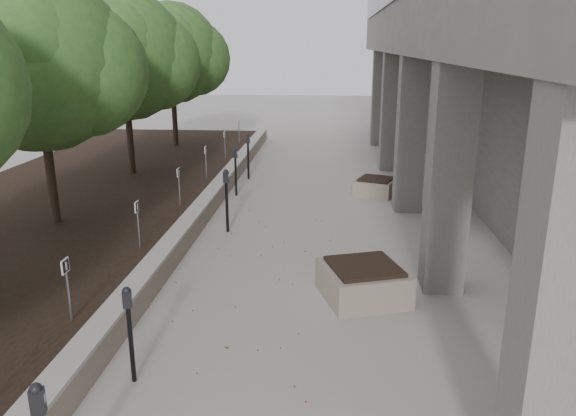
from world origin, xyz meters
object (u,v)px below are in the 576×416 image
(parking_meter_5, at_px, (248,157))
(planter_front, at_px, (363,281))
(crabapple_tree_4, at_px, (126,84))
(parking_meter_4, at_px, (236,172))
(parking_meter_3, at_px, (227,201))
(planter_back, at_px, (375,186))
(crabapple_tree_3, at_px, (42,100))
(parking_meter_2, at_px, (130,335))
(crabapple_tree_5, at_px, (172,75))

(parking_meter_5, xyz_separation_m, planter_front, (3.31, -8.71, -0.43))
(crabapple_tree_4, xyz_separation_m, parking_meter_4, (3.42, -0.97, -2.41))
(parking_meter_3, relative_size, planter_back, 1.40)
(parking_meter_4, distance_m, parking_meter_5, 2.11)
(parking_meter_3, bearing_deg, planter_back, 48.50)
(parking_meter_3, distance_m, planter_front, 4.53)
(crabapple_tree_3, height_order, parking_meter_2, crabapple_tree_3)
(parking_meter_2, relative_size, parking_meter_3, 0.90)
(crabapple_tree_3, relative_size, parking_meter_2, 4.02)
(crabapple_tree_5, relative_size, planter_front, 4.06)
(planter_front, bearing_deg, parking_meter_2, -138.53)
(crabapple_tree_3, distance_m, planter_back, 9.17)
(crabapple_tree_3, bearing_deg, parking_meter_3, 11.70)
(planter_back, bearing_deg, crabapple_tree_5, 143.51)
(crabapple_tree_4, bearing_deg, planter_back, -4.08)
(planter_front, relative_size, planter_back, 1.25)
(parking_meter_2, bearing_deg, parking_meter_5, 75.43)
(crabapple_tree_5, height_order, parking_meter_5, crabapple_tree_5)
(crabapple_tree_3, xyz_separation_m, parking_meter_5, (3.47, 6.14, -2.37))
(planter_front, bearing_deg, parking_meter_5, 110.79)
(crabapple_tree_5, height_order, parking_meter_4, crabapple_tree_5)
(crabapple_tree_5, distance_m, planter_front, 14.55)
(crabapple_tree_3, height_order, crabapple_tree_4, same)
(parking_meter_5, bearing_deg, planter_front, -65.03)
(parking_meter_3, xyz_separation_m, planter_front, (3.01, -3.35, -0.44))
(crabapple_tree_4, distance_m, parking_meter_4, 4.30)
(parking_meter_5, relative_size, planter_front, 1.11)
(crabapple_tree_3, relative_size, crabapple_tree_4, 1.00)
(crabapple_tree_5, height_order, parking_meter_3, crabapple_tree_5)
(planter_front, bearing_deg, crabapple_tree_3, 159.24)
(crabapple_tree_5, distance_m, parking_meter_5, 5.71)
(crabapple_tree_5, xyz_separation_m, parking_meter_2, (3.65, -15.33, -2.44))
(parking_meter_2, bearing_deg, parking_meter_3, 73.44)
(planter_front, height_order, planter_back, planter_front)
(crabapple_tree_5, xyz_separation_m, planter_back, (7.48, -5.53, -2.87))
(crabapple_tree_3, height_order, planter_front, crabapple_tree_3)
(parking_meter_3, distance_m, planter_back, 5.26)
(crabapple_tree_3, xyz_separation_m, parking_meter_4, (3.42, 4.03, -2.41))
(parking_meter_4, bearing_deg, parking_meter_3, -78.15)
(parking_meter_4, distance_m, planter_back, 4.11)
(parking_meter_4, height_order, parking_meter_5, parking_meter_5)
(planter_front, bearing_deg, planter_back, 84.29)
(crabapple_tree_4, height_order, parking_meter_4, crabapple_tree_4)
(crabapple_tree_5, bearing_deg, crabapple_tree_4, -90.00)
(parking_meter_5, bearing_deg, planter_back, -18.46)
(crabapple_tree_4, distance_m, planter_front, 10.54)
(parking_meter_4, bearing_deg, crabapple_tree_4, 169.89)
(crabapple_tree_5, relative_size, planter_back, 5.06)
(parking_meter_3, height_order, parking_meter_4, parking_meter_3)
(crabapple_tree_5, bearing_deg, parking_meter_4, -60.20)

